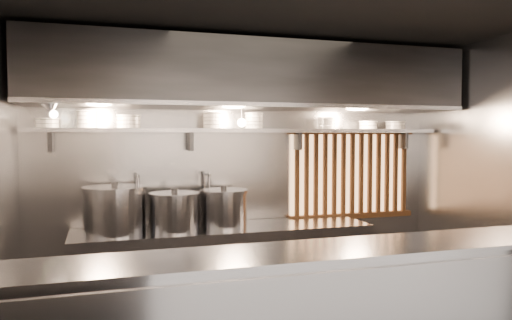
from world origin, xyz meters
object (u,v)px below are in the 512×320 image
stock_pot_mid (115,210)px  stock_pot_right (224,208)px  stock_pot_left (175,212)px  heat_lamp (50,108)px  pendant_bulb (242,123)px

stock_pot_mid → stock_pot_right: bearing=1.2°
stock_pot_left → heat_lamp: bearing=-167.9°
heat_lamp → stock_pot_right: (1.59, 0.30, -0.97)m
stock_pot_mid → stock_pot_left: bearing=-4.5°
stock_pot_left → stock_pot_right: stock_pot_right is taller
heat_lamp → stock_pot_left: 1.48m
stock_pot_mid → stock_pot_right: (1.07, 0.02, -0.03)m
heat_lamp → pendant_bulb: (1.80, 0.35, -0.11)m
heat_lamp → stock_pot_right: 1.89m
pendant_bulb → stock_pot_right: (-0.21, -0.05, -0.87)m
heat_lamp → stock_pot_mid: 1.11m
heat_lamp → stock_pot_right: size_ratio=0.54×
pendant_bulb → stock_pot_mid: (-1.27, -0.07, -0.84)m
stock_pot_left → stock_pot_right: (0.51, 0.07, 0.00)m
stock_pot_left → stock_pot_right: bearing=7.4°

